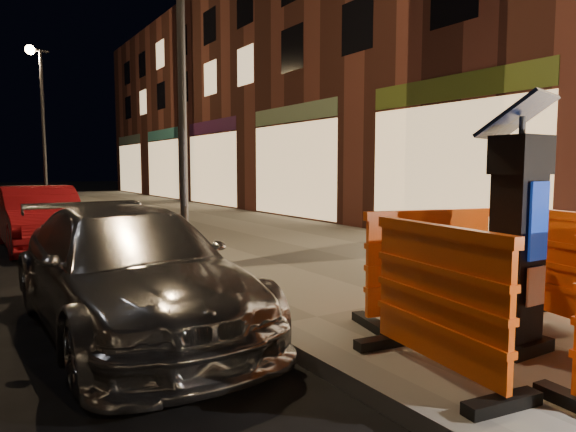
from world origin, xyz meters
TOP-DOWN VIEW (x-y plane):
  - ground_plane at (0.00, 0.00)m, footprint 120.00×120.00m
  - sidewalk at (3.00, 0.00)m, footprint 6.00×60.00m
  - kerb at (0.00, 0.00)m, footprint 0.30×60.00m
  - parking_kiosk at (1.37, -1.67)m, footprint 0.74×0.74m
  - barrier_back at (1.37, -0.72)m, footprint 1.53×0.90m
  - barrier_kerbside at (0.42, -1.67)m, footprint 0.79×1.51m
  - car_silver at (-1.10, 1.08)m, footprint 1.87×4.39m
  - car_red at (-1.20, 7.42)m, footprint 1.44×3.95m
  - street_lamp_mid at (0.25, 3.00)m, footprint 0.12×0.12m
  - street_lamp_far at (0.25, 18.00)m, footprint 0.12×0.12m

SIDE VIEW (x-z plane):
  - ground_plane at x=0.00m, z-range 0.00..0.00m
  - car_silver at x=-1.10m, z-range -0.63..0.63m
  - car_red at x=-1.20m, z-range -0.65..0.65m
  - sidewalk at x=3.00m, z-range 0.00..0.15m
  - kerb at x=0.00m, z-range 0.00..0.15m
  - barrier_back at x=1.37m, z-range 0.15..1.27m
  - barrier_kerbside at x=0.42m, z-range 0.15..1.27m
  - parking_kiosk at x=1.37m, z-range 0.15..2.16m
  - street_lamp_mid at x=0.25m, z-range 0.15..6.15m
  - street_lamp_far at x=0.25m, z-range 0.15..6.15m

